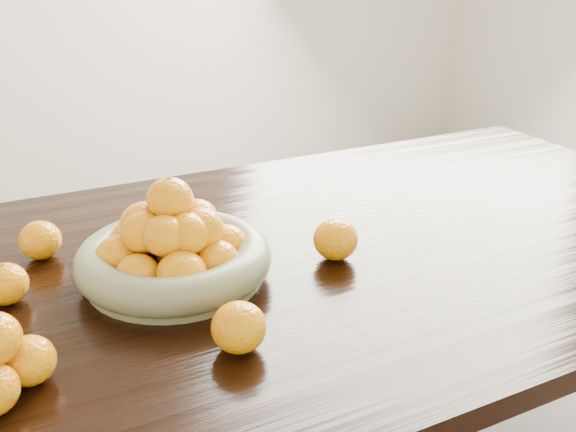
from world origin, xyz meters
name	(u,v)px	position (x,y,z in m)	size (l,w,h in m)	color
dining_table	(286,293)	(0.00, 0.00, 0.66)	(2.00, 1.00, 0.75)	black
fruit_bowl	(173,250)	(-0.22, -0.01, 0.80)	(0.33, 0.33, 0.18)	#777D5B
loose_orange_0	(5,284)	(-0.48, 0.03, 0.78)	(0.07, 0.07, 0.07)	#FF9E07
loose_orange_1	(239,327)	(-0.20, -0.25, 0.79)	(0.08, 0.08, 0.07)	#FF9E07
loose_orange_2	(336,239)	(0.07, -0.07, 0.79)	(0.08, 0.08, 0.08)	#FF9E07
loose_orange_3	(40,240)	(-0.41, 0.17, 0.79)	(0.08, 0.08, 0.07)	#FF9E07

